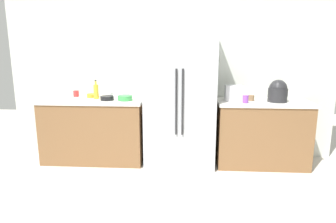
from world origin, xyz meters
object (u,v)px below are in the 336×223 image
(rice_cooker, at_px, (278,92))
(bowl_b, at_px, (125,98))
(cup_d, at_px, (110,95))
(bowl_a, at_px, (93,96))
(cup_a, at_px, (246,99))
(bowl_c, at_px, (107,98))
(bottle_a, at_px, (96,91))
(cup_b, at_px, (76,94))
(cup_c, at_px, (251,98))
(refrigerator, at_px, (180,98))
(toaster, at_px, (234,93))

(rice_cooker, xyz_separation_m, bowl_b, (-2.03, -0.04, -0.10))
(cup_d, bearing_deg, bowl_a, 169.35)
(cup_a, distance_m, bowl_c, 1.85)
(bottle_a, height_order, cup_b, bottle_a)
(cup_c, relative_size, cup_d, 1.00)
(bowl_a, bearing_deg, cup_a, -8.33)
(refrigerator, distance_m, bowl_b, 0.75)
(toaster, distance_m, cup_c, 0.25)
(cup_c, bearing_deg, bowl_a, 176.77)
(rice_cooker, xyz_separation_m, cup_d, (-2.28, 0.13, -0.09))
(cup_d, relative_size, bowl_b, 0.44)
(bowl_c, bearing_deg, refrigerator, 3.56)
(bottle_a, distance_m, bowl_a, 0.17)
(refrigerator, height_order, cup_b, refrigerator)
(cup_b, bearing_deg, cup_d, -9.99)
(bowl_a, distance_m, bowl_c, 0.35)
(rice_cooker, bearing_deg, cup_b, 175.39)
(rice_cooker, bearing_deg, cup_c, 170.00)
(cup_a, xyz_separation_m, cup_b, (-2.37, 0.35, -0.01))
(bowl_c, bearing_deg, cup_d, 90.44)
(cup_a, bearing_deg, bowl_b, 176.93)
(refrigerator, xyz_separation_m, cup_a, (0.85, -0.15, 0.02))
(toaster, height_order, bowl_a, toaster)
(cup_d, height_order, bowl_b, cup_d)
(cup_c, distance_m, bowl_b, 1.70)
(cup_a, bearing_deg, cup_d, 172.01)
(bottle_a, relative_size, cup_b, 3.07)
(toaster, height_order, rice_cooker, rice_cooker)
(bowl_b, bearing_deg, bottle_a, 167.33)
(refrigerator, distance_m, bowl_c, 1.00)
(bottle_a, xyz_separation_m, bowl_a, (-0.09, 0.13, -0.08))
(toaster, relative_size, cup_c, 2.62)
(cup_b, height_order, bowl_b, cup_b)
(rice_cooker, xyz_separation_m, cup_b, (-2.81, 0.23, -0.09))
(cup_b, relative_size, cup_c, 1.01)
(toaster, bearing_deg, refrigerator, -177.66)
(bowl_b, distance_m, bowl_c, 0.25)
(cup_d, distance_m, bowl_c, 0.17)
(cup_b, height_order, bowl_a, cup_b)
(refrigerator, relative_size, cup_d, 21.67)
(refrigerator, xyz_separation_m, rice_cooker, (1.29, -0.02, 0.10))
(cup_a, distance_m, bowl_a, 2.13)
(toaster, relative_size, bowl_a, 1.33)
(toaster, distance_m, bowl_b, 1.47)
(refrigerator, distance_m, bottle_a, 1.17)
(cup_d, distance_m, bowl_a, 0.27)
(refrigerator, relative_size, cup_a, 18.30)
(refrigerator, relative_size, bowl_b, 9.49)
(cup_c, bearing_deg, cup_a, -120.37)
(toaster, relative_size, cup_b, 2.59)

